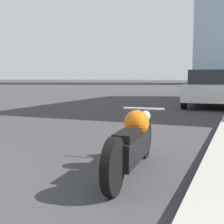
% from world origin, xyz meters
% --- Properties ---
extents(motorcycle, '(0.62, 2.31, 0.80)m').
position_xyz_m(motorcycle, '(2.76, 3.10, 0.40)').
color(motorcycle, black).
rests_on(motorcycle, ground_plane).
extents(parked_car_white, '(1.92, 4.43, 1.57)m').
position_xyz_m(parked_car_white, '(2.67, 13.31, 0.78)').
color(parked_car_white, silver).
rests_on(parked_car_white, ground_plane).
extents(parked_car_black, '(1.83, 4.34, 1.67)m').
position_xyz_m(parked_car_black, '(2.44, 25.95, 0.82)').
color(parked_car_black, black).
rests_on(parked_car_black, ground_plane).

